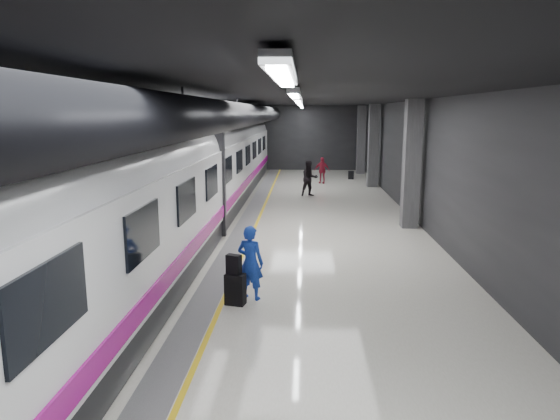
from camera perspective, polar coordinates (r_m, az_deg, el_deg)
ground at (r=16.19m, az=-0.10°, el=-3.37°), size 40.00×40.00×0.00m
platform_hall at (r=16.66m, az=-0.93°, el=9.35°), size 10.02×40.02×4.51m
train at (r=16.29m, az=-11.61°, el=3.91°), size 3.05×38.00×4.05m
traveler_main at (r=10.94m, az=-3.40°, el=-6.02°), size 0.70×0.57×1.65m
suitcase_main at (r=10.80m, az=-5.13°, el=-9.01°), size 0.47×0.35×0.68m
shoulder_bag at (r=10.66m, az=-5.30°, el=-6.19°), size 0.35×0.27×0.41m
traveler_far_a at (r=24.46m, az=3.38°, el=3.62°), size 1.02×0.91×1.74m
traveler_far_b at (r=29.03m, az=4.81°, el=4.55°), size 0.95×0.58×1.51m
suitcase_far at (r=31.05m, az=8.11°, el=3.97°), size 0.35×0.24×0.50m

